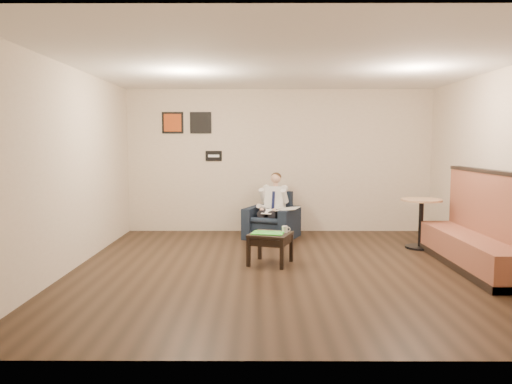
{
  "coord_description": "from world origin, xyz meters",
  "views": [
    {
      "loc": [
        -0.43,
        -6.87,
        1.75
      ],
      "look_at": [
        -0.46,
        1.2,
        0.96
      ],
      "focal_mm": 35.0,
      "sensor_mm": 36.0,
      "label": 1
    }
  ],
  "objects_px": {
    "side_table": "(270,249)",
    "banquette": "(473,220)",
    "smartphone": "(277,231)",
    "seated_man": "(270,208)",
    "cafe_table": "(421,224)",
    "armchair": "(272,215)",
    "coffee_mug": "(285,229)",
    "green_folder": "(268,233)"
  },
  "relations": [
    {
      "from": "smartphone",
      "to": "green_folder",
      "type": "bearing_deg",
      "value": -103.96
    },
    {
      "from": "armchair",
      "to": "coffee_mug",
      "type": "xyz_separation_m",
      "value": [
        0.13,
        -1.98,
        0.08
      ]
    },
    {
      "from": "green_folder",
      "to": "coffee_mug",
      "type": "relative_size",
      "value": 4.74
    },
    {
      "from": "coffee_mug",
      "to": "smartphone",
      "type": "distance_m",
      "value": 0.14
    },
    {
      "from": "side_table",
      "to": "coffee_mug",
      "type": "height_order",
      "value": "coffee_mug"
    },
    {
      "from": "banquette",
      "to": "cafe_table",
      "type": "bearing_deg",
      "value": 103.01
    },
    {
      "from": "green_folder",
      "to": "coffee_mug",
      "type": "xyz_separation_m",
      "value": [
        0.25,
        0.06,
        0.04
      ]
    },
    {
      "from": "side_table",
      "to": "smartphone",
      "type": "bearing_deg",
      "value": 53.44
    },
    {
      "from": "coffee_mug",
      "to": "smartphone",
      "type": "bearing_deg",
      "value": 143.69
    },
    {
      "from": "seated_man",
      "to": "banquette",
      "type": "height_order",
      "value": "banquette"
    },
    {
      "from": "armchair",
      "to": "smartphone",
      "type": "distance_m",
      "value": 1.9
    },
    {
      "from": "side_table",
      "to": "cafe_table",
      "type": "bearing_deg",
      "value": 23.69
    },
    {
      "from": "armchair",
      "to": "seated_man",
      "type": "bearing_deg",
      "value": -90.0
    },
    {
      "from": "cafe_table",
      "to": "seated_man",
      "type": "bearing_deg",
      "value": 161.85
    },
    {
      "from": "green_folder",
      "to": "smartphone",
      "type": "relative_size",
      "value": 3.21
    },
    {
      "from": "seated_man",
      "to": "side_table",
      "type": "relative_size",
      "value": 2.07
    },
    {
      "from": "armchair",
      "to": "coffee_mug",
      "type": "bearing_deg",
      "value": -64.0
    },
    {
      "from": "armchair",
      "to": "side_table",
      "type": "distance_m",
      "value": 2.05
    },
    {
      "from": "side_table",
      "to": "banquette",
      "type": "bearing_deg",
      "value": -3.53
    },
    {
      "from": "armchair",
      "to": "side_table",
      "type": "relative_size",
      "value": 1.56
    },
    {
      "from": "coffee_mug",
      "to": "side_table",
      "type": "bearing_deg",
      "value": -165.51
    },
    {
      "from": "side_table",
      "to": "coffee_mug",
      "type": "bearing_deg",
      "value": 14.49
    },
    {
      "from": "green_folder",
      "to": "cafe_table",
      "type": "distance_m",
      "value": 2.81
    },
    {
      "from": "coffee_mug",
      "to": "cafe_table",
      "type": "xyz_separation_m",
      "value": [
        2.33,
        1.06,
        -0.09
      ]
    },
    {
      "from": "side_table",
      "to": "green_folder",
      "type": "distance_m",
      "value": 0.24
    },
    {
      "from": "side_table",
      "to": "coffee_mug",
      "type": "relative_size",
      "value": 5.79
    },
    {
      "from": "seated_man",
      "to": "side_table",
      "type": "height_order",
      "value": "seated_man"
    },
    {
      "from": "side_table",
      "to": "banquette",
      "type": "relative_size",
      "value": 0.21
    },
    {
      "from": "seated_man",
      "to": "smartphone",
      "type": "bearing_deg",
      "value": -65.81
    },
    {
      "from": "seated_man",
      "to": "smartphone",
      "type": "height_order",
      "value": "seated_man"
    },
    {
      "from": "side_table",
      "to": "cafe_table",
      "type": "xyz_separation_m",
      "value": [
        2.54,
        1.11,
        0.19
      ]
    },
    {
      "from": "coffee_mug",
      "to": "banquette",
      "type": "xyz_separation_m",
      "value": [
        2.62,
        -0.23,
        0.17
      ]
    },
    {
      "from": "armchair",
      "to": "seated_man",
      "type": "height_order",
      "value": "seated_man"
    },
    {
      "from": "side_table",
      "to": "smartphone",
      "type": "distance_m",
      "value": 0.29
    },
    {
      "from": "side_table",
      "to": "seated_man",
      "type": "bearing_deg",
      "value": 88.95
    },
    {
      "from": "armchair",
      "to": "side_table",
      "type": "height_order",
      "value": "armchair"
    },
    {
      "from": "side_table",
      "to": "smartphone",
      "type": "relative_size",
      "value": 3.93
    },
    {
      "from": "armchair",
      "to": "banquette",
      "type": "height_order",
      "value": "banquette"
    },
    {
      "from": "cafe_table",
      "to": "side_table",
      "type": "bearing_deg",
      "value": -156.31
    },
    {
      "from": "seated_man",
      "to": "cafe_table",
      "type": "xyz_separation_m",
      "value": [
        2.5,
        -0.82,
        -0.16
      ]
    },
    {
      "from": "green_folder",
      "to": "cafe_table",
      "type": "bearing_deg",
      "value": 23.57
    },
    {
      "from": "armchair",
      "to": "cafe_table",
      "type": "relative_size",
      "value": 1.05
    }
  ]
}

